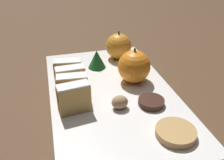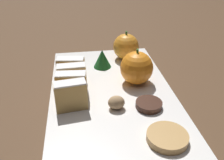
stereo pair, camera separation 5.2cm
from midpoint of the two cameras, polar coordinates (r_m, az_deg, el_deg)
ground_plane at (r=0.55m, az=2.75°, el=-3.89°), size 6.00×6.00×0.00m
serving_platter at (r=0.54m, az=2.77°, el=-3.36°), size 0.26×0.45×0.01m
stollen_slice_front at (r=0.48m, az=-6.32°, el=-3.67°), size 0.06×0.03×0.06m
stollen_slice_second at (r=0.51m, az=-6.31°, el=-1.46°), size 0.06×0.03×0.06m
stollen_slice_third at (r=0.54m, az=-6.43°, el=0.50°), size 0.06×0.03×0.06m
stollen_slice_fourth at (r=0.57m, az=-6.73°, el=2.23°), size 0.06×0.03×0.06m
orange_near at (r=0.56m, az=8.31°, el=2.70°), size 0.07×0.07×0.08m
orange_far at (r=0.68m, az=5.45°, el=7.55°), size 0.07×0.07×0.08m
walnut at (r=0.48m, az=3.87°, el=-5.27°), size 0.03×0.03×0.03m
chocolate_cookie at (r=0.50m, az=11.41°, el=-5.60°), size 0.05×0.05×0.01m
gingerbread_cookie at (r=0.44m, az=16.01°, el=-12.59°), size 0.07×0.07×0.01m
evergreen_sprig at (r=0.63m, az=0.13°, el=4.87°), size 0.04×0.04×0.05m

